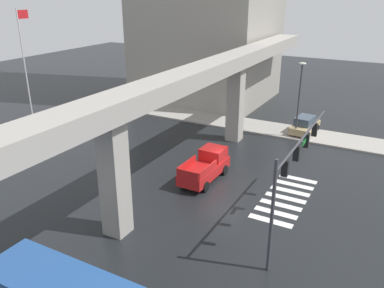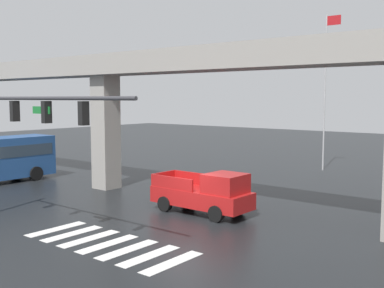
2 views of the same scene
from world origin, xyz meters
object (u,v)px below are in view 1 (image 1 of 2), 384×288
at_px(pickup_truck, 206,166).
at_px(street_lamp_near_corner, 300,92).
at_px(traffic_signal_mast, 295,161).
at_px(sedan_tan, 305,125).
at_px(flagpole, 26,71).

bearing_deg(pickup_truck, street_lamp_near_corner, -16.88).
bearing_deg(traffic_signal_mast, street_lamp_near_corner, 13.50).
bearing_deg(sedan_tan, pickup_truck, 163.54).
xyz_separation_m(pickup_truck, street_lamp_near_corner, (11.91, -3.61, 3.57)).
height_order(pickup_truck, flagpole, flagpole).
bearing_deg(sedan_tan, traffic_signal_mast, -169.03).
distance_m(pickup_truck, traffic_signal_mast, 9.37).
bearing_deg(flagpole, traffic_signal_mast, -97.17).
relative_size(pickup_truck, traffic_signal_mast, 0.47).
height_order(sedan_tan, flagpole, flagpole).
bearing_deg(street_lamp_near_corner, flagpole, 122.64).
bearing_deg(pickup_truck, flagpole, 94.02).
bearing_deg(traffic_signal_mast, flagpole, 82.83).
height_order(sedan_tan, street_lamp_near_corner, street_lamp_near_corner).
xyz_separation_m(street_lamp_near_corner, flagpole, (-13.09, 20.43, 2.24)).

